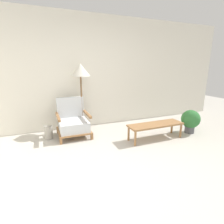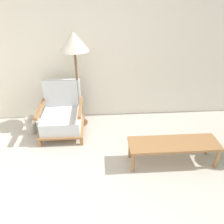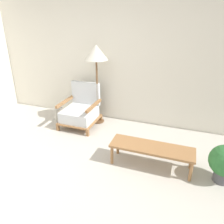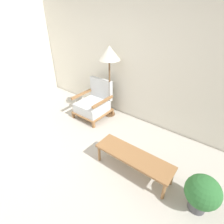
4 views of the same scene
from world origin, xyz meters
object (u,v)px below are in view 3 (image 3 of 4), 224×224
armchair (81,111)px  floor_lamp (96,56)px  vase (59,114)px  coffee_table (152,149)px

armchair → floor_lamp: size_ratio=0.53×
armchair → floor_lamp: (0.27, 0.24, 1.06)m
armchair → vase: armchair is taller
coffee_table → vase: size_ratio=4.12×
floor_lamp → vase: floor_lamp is taller
coffee_table → vase: 2.28m
armchair → coffee_table: 1.79m
armchair → vase: bearing=178.6°
armchair → floor_lamp: bearing=42.5°
armchair → coffee_table: size_ratio=0.69×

